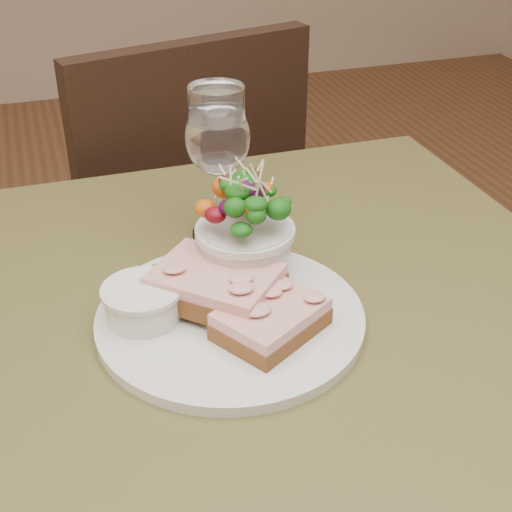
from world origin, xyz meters
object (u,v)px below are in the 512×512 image
object	(u,v)px
chair_far	(168,307)
sandwich_front	(271,319)
salad_bowl	(245,228)
sandwich_back	(216,285)
ramekin	(143,301)
dinner_plate	(230,318)
wine_glass	(218,142)
cafe_table	(249,396)

from	to	relation	value
chair_far	sandwich_front	world-z (taller)	chair_far
chair_far	salad_bowl	xyz separation A→B (m)	(-0.01, -0.62, 0.53)
sandwich_front	sandwich_back	world-z (taller)	sandwich_back
sandwich_back	salad_bowl	world-z (taller)	salad_bowl
sandwich_back	ramekin	bearing A→B (deg)	-137.39
dinner_plate	salad_bowl	world-z (taller)	salad_bowl
sandwich_front	wine_glass	size ratio (longest dim) A/B	0.72
chair_far	wine_glass	distance (m)	0.77
ramekin	salad_bowl	size ratio (longest dim) A/B	0.60
cafe_table	dinner_plate	bearing A→B (deg)	162.30
chair_far	salad_bowl	world-z (taller)	chair_far
dinner_plate	chair_far	bearing A→B (deg)	85.94
cafe_table	sandwich_back	size ratio (longest dim) A/B	5.25
cafe_table	sandwich_back	distance (m)	0.14
sandwich_back	chair_far	bearing A→B (deg)	128.63
chair_far	sandwich_front	xyz separation A→B (m)	(-0.02, -0.72, 0.48)
chair_far	dinner_plate	xyz separation A→B (m)	(-0.05, -0.68, 0.46)
sandwich_front	ramekin	distance (m)	0.13
wine_glass	sandwich_front	bearing A→B (deg)	-92.48
chair_far	sandwich_back	distance (m)	0.82
sandwich_front	salad_bowl	distance (m)	0.11
sandwich_back	salad_bowl	distance (m)	0.07
sandwich_front	chair_far	bearing A→B (deg)	57.76
cafe_table	sandwich_front	size ratio (longest dim) A/B	6.35
ramekin	wine_glass	distance (m)	0.22
ramekin	salad_bowl	bearing A→B (deg)	19.22
dinner_plate	cafe_table	bearing A→B (deg)	-17.70
dinner_plate	wine_glass	xyz separation A→B (m)	(0.04, 0.18, 0.12)
cafe_table	wine_glass	world-z (taller)	wine_glass
dinner_plate	salad_bowl	xyz separation A→B (m)	(0.04, 0.06, 0.07)
dinner_plate	ramekin	xyz separation A→B (m)	(-0.08, 0.02, 0.03)
sandwich_back	ramekin	world-z (taller)	sandwich_back
chair_far	sandwich_back	xyz separation A→B (m)	(-0.06, -0.66, 0.49)
ramekin	cafe_table	bearing A→B (deg)	-14.46
sandwich_back	ramekin	size ratio (longest dim) A/B	2.01
sandwich_back	salad_bowl	bearing A→B (deg)	87.34
dinner_plate	wine_glass	bearing A→B (deg)	77.61
chair_far	dinner_plate	distance (m)	0.82
chair_far	sandwich_back	world-z (taller)	chair_far
dinner_plate	sandwich_front	distance (m)	0.05
ramekin	wine_glass	size ratio (longest dim) A/B	0.43
salad_bowl	sandwich_front	bearing A→B (deg)	-93.44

